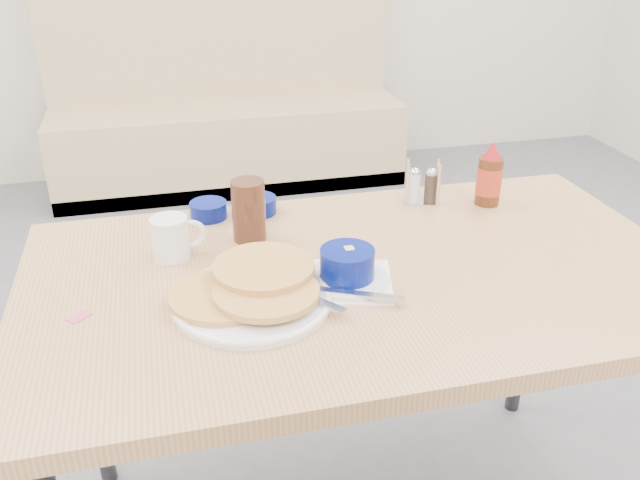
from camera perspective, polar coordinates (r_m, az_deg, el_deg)
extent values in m
cube|color=tan|center=(3.87, -7.59, 7.96)|extent=(1.90, 0.55, 0.45)
cube|color=tan|center=(3.95, -8.44, 15.76)|extent=(1.90, 0.12, 1.00)
cube|color=#2D2D33|center=(3.93, -7.43, 5.41)|extent=(1.90, 0.55, 0.08)
cube|color=tan|center=(1.43, 3.56, -3.22)|extent=(1.40, 0.80, 0.04)
cylinder|color=#2D2D33|center=(1.87, -18.78, -10.72)|extent=(0.04, 0.04, 0.72)
cylinder|color=#2D2D33|center=(2.11, 17.02, -5.82)|extent=(0.04, 0.04, 0.72)
cylinder|color=white|center=(1.30, -5.73, -5.11)|extent=(0.30, 0.30, 0.02)
cylinder|color=#EBA958|center=(1.30, -8.23, -4.67)|extent=(0.20, 0.20, 0.01)
cylinder|color=#EBA958|center=(1.27, -4.56, -4.39)|extent=(0.20, 0.20, 0.01)
cylinder|color=#EBA958|center=(1.33, -4.78, -2.32)|extent=(0.20, 0.20, 0.01)
cube|color=silver|center=(1.28, -0.36, -5.08)|extent=(0.10, 0.12, 0.01)
cylinder|color=white|center=(1.48, -12.50, 0.19)|extent=(0.08, 0.08, 0.09)
cylinder|color=black|center=(1.46, -12.65, 1.62)|extent=(0.07, 0.07, 0.00)
torus|color=white|center=(1.49, -10.82, 0.48)|extent=(0.07, 0.02, 0.07)
cube|color=white|center=(1.37, 2.28, -3.50)|extent=(0.22, 0.22, 0.00)
cylinder|color=white|center=(1.37, 2.28, -3.25)|extent=(0.17, 0.17, 0.01)
cylinder|color=#041168|center=(1.35, 2.31, -1.96)|extent=(0.11, 0.11, 0.06)
cylinder|color=white|center=(1.34, 2.33, -1.06)|extent=(0.10, 0.10, 0.01)
cube|color=#F4DB60|center=(1.34, 2.47, -0.79)|extent=(0.02, 0.02, 0.01)
cube|color=silver|center=(1.30, 2.80, -4.51)|extent=(0.19, 0.11, 0.00)
cylinder|color=#041168|center=(1.67, -5.25, 2.96)|extent=(0.09, 0.09, 0.04)
cylinder|color=#041168|center=(1.66, -9.38, 2.51)|extent=(0.09, 0.09, 0.04)
cylinder|color=#402114|center=(1.52, -6.03, 2.48)|extent=(0.09, 0.09, 0.14)
cube|color=silver|center=(1.75, 8.52, 3.24)|extent=(0.10, 0.08, 0.00)
cylinder|color=silver|center=(1.71, 7.40, 4.71)|extent=(0.01, 0.01, 0.11)
cylinder|color=silver|center=(1.72, 9.96, 4.62)|extent=(0.01, 0.01, 0.11)
cylinder|color=silver|center=(1.75, 7.33, 5.18)|extent=(0.01, 0.01, 0.11)
cylinder|color=silver|center=(1.75, 9.85, 5.09)|extent=(0.01, 0.01, 0.11)
cylinder|color=silver|center=(1.74, 7.90, 4.41)|extent=(0.03, 0.03, 0.07)
cylinder|color=#3F3326|center=(1.74, 9.30, 4.36)|extent=(0.03, 0.03, 0.07)
cylinder|color=#47230F|center=(1.75, 14.03, 4.83)|extent=(0.06, 0.06, 0.12)
cylinder|color=#CD4F17|center=(1.75, 14.04, 4.90)|extent=(0.06, 0.06, 0.07)
cone|color=#AB1017|center=(1.73, 14.33, 7.35)|extent=(0.05, 0.05, 0.04)
cube|color=#D44667|center=(1.34, -19.63, -6.10)|extent=(0.05, 0.05, 0.00)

